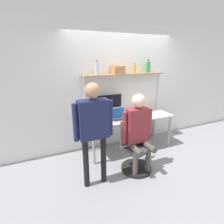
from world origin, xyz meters
TOP-DOWN VIEW (x-y plane):
  - ground_plane at (0.00, 0.00)m, footprint 12.00×12.00m
  - wall_back at (0.00, 0.78)m, footprint 8.00×0.06m
  - desk at (0.00, 0.39)m, footprint 1.94×0.73m
  - shelf_unit at (0.00, 0.61)m, footprint 1.85×0.26m
  - monitor at (-0.40, 0.59)m, footprint 0.63×0.22m
  - laptop at (-0.29, 0.29)m, footprint 0.36×0.25m
  - cell_phone at (-0.02, 0.22)m, footprint 0.07×0.15m
  - office_chair at (-0.26, -0.37)m, footprint 0.59×0.59m
  - person_seated at (-0.25, -0.41)m, footprint 0.57×0.48m
  - person_standing at (-1.06, -0.45)m, footprint 0.62×0.23m
  - bottle_clear at (-0.63, 0.61)m, footprint 0.09×0.09m
  - bottle_green at (0.60, 0.61)m, footprint 0.09×0.09m
  - bottle_amber at (0.24, 0.61)m, footprint 0.06×0.06m
  - storage_box at (-0.16, 0.61)m, footprint 0.24×0.22m

SIDE VIEW (x-z plane):
  - ground_plane at x=0.00m, z-range 0.00..0.00m
  - office_chair at x=-0.26m, z-range -0.18..0.76m
  - desk at x=0.00m, z-range 0.31..1.09m
  - cell_phone at x=-0.02m, z-range 0.77..0.79m
  - laptop at x=-0.29m, z-range 0.72..0.96m
  - person_seated at x=-0.25m, z-range 0.14..1.57m
  - monitor at x=-0.40m, z-range 0.81..1.28m
  - person_standing at x=-1.06m, z-range 0.24..1.92m
  - wall_back at x=0.00m, z-range 0.00..2.70m
  - shelf_unit at x=0.00m, z-range 0.61..2.28m
  - storage_box at x=-0.16m, z-range 1.67..1.84m
  - bottle_amber at x=0.24m, z-range 1.66..1.88m
  - bottle_clear at x=-0.63m, z-range 1.65..1.92m
  - bottle_green at x=0.60m, z-range 1.65..1.95m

